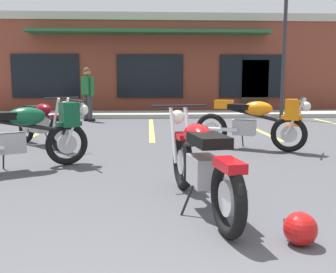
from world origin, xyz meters
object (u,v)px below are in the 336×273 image
at_px(motorcycle_red_sportbike, 24,133).
at_px(motorcycle_orange_scrambler, 41,122).
at_px(parking_lot_lamp_post, 287,15).
at_px(helmet_on_pavement, 300,229).
at_px(traffic_cone, 293,117).
at_px(motorcycle_green_cafe_racer, 255,121).
at_px(motorcycle_foreground_classic, 201,162).
at_px(person_in_black_shirt, 88,91).

relative_size(motorcycle_red_sportbike, motorcycle_orange_scrambler, 1.10).
bearing_deg(parking_lot_lamp_post, motorcycle_red_sportbike, -131.14).
bearing_deg(helmet_on_pavement, parking_lot_lamp_post, 71.40).
bearing_deg(traffic_cone, motorcycle_green_cafe_racer, -119.90).
distance_m(motorcycle_orange_scrambler, helmet_on_pavement, 5.74).
distance_m(motorcycle_foreground_classic, motorcycle_green_cafe_racer, 3.53).
distance_m(helmet_on_pavement, parking_lot_lamp_post, 10.84).
height_order(motorcycle_green_cafe_racer, person_in_black_shirt, person_in_black_shirt).
bearing_deg(motorcycle_green_cafe_racer, helmet_on_pavement, -100.75).
bearing_deg(traffic_cone, motorcycle_orange_scrambler, -153.03).
bearing_deg(person_in_black_shirt, motorcycle_orange_scrambler, -92.07).
height_order(motorcycle_foreground_classic, parking_lot_lamp_post, parking_lot_lamp_post).
distance_m(motorcycle_foreground_classic, person_in_black_shirt, 8.87).
height_order(motorcycle_foreground_classic, motorcycle_red_sportbike, same).
relative_size(motorcycle_red_sportbike, traffic_cone, 3.62).
relative_size(motorcycle_red_sportbike, parking_lot_lamp_post, 0.37).
height_order(motorcycle_foreground_classic, motorcycle_green_cafe_racer, same).
height_order(person_in_black_shirt, parking_lot_lamp_post, parking_lot_lamp_post).
distance_m(helmet_on_pavement, traffic_cone, 8.40).
xyz_separation_m(person_in_black_shirt, traffic_cone, (5.99, -1.56, -0.69)).
relative_size(motorcycle_orange_scrambler, person_in_black_shirt, 1.04).
relative_size(helmet_on_pavement, parking_lot_lamp_post, 0.05).
height_order(motorcycle_orange_scrambler, person_in_black_shirt, person_in_black_shirt).
relative_size(motorcycle_foreground_classic, helmet_on_pavement, 8.07).
xyz_separation_m(motorcycle_orange_scrambler, traffic_cone, (6.16, 3.14, -0.20)).
distance_m(motorcycle_red_sportbike, motorcycle_orange_scrambler, 2.06).
xyz_separation_m(motorcycle_foreground_classic, traffic_cone, (3.58, 6.96, -0.20)).
bearing_deg(motorcycle_foreground_classic, motorcycle_green_cafe_racer, 66.01).
distance_m(motorcycle_foreground_classic, parking_lot_lamp_post, 10.16).
distance_m(motorcycle_orange_scrambler, traffic_cone, 6.92).
distance_m(motorcycle_foreground_classic, traffic_cone, 7.83).
height_order(motorcycle_orange_scrambler, traffic_cone, motorcycle_orange_scrambler).
bearing_deg(parking_lot_lamp_post, motorcycle_foreground_classic, -113.94).
height_order(traffic_cone, parking_lot_lamp_post, parking_lot_lamp_post).
bearing_deg(motorcycle_green_cafe_racer, parking_lot_lamp_post, 66.08).
relative_size(person_in_black_shirt, traffic_cone, 3.16).
xyz_separation_m(motorcycle_green_cafe_racer, parking_lot_lamp_post, (2.52, 5.67, 2.83)).
bearing_deg(motorcycle_red_sportbike, helmet_on_pavement, -42.76).
relative_size(motorcycle_orange_scrambler, parking_lot_lamp_post, 0.33).
bearing_deg(motorcycle_orange_scrambler, motorcycle_red_sportbike, -81.12).
relative_size(person_in_black_shirt, parking_lot_lamp_post, 0.32).
height_order(motorcycle_foreground_classic, traffic_cone, motorcycle_foreground_classic).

